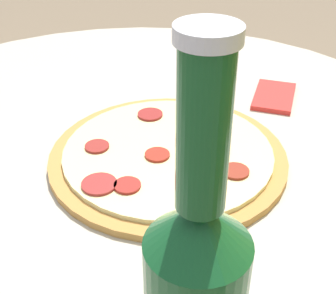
% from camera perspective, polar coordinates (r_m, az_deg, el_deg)
% --- Properties ---
extents(table, '(0.98, 0.98, 0.69)m').
position_cam_1_polar(table, '(0.76, -4.01, -10.84)').
color(table, '#B2A893').
rests_on(table, ground_plane).
extents(pizza, '(0.31, 0.31, 0.02)m').
position_cam_1_polar(pizza, '(0.62, 0.02, -0.95)').
color(pizza, '#B77F3D').
rests_on(pizza, table).
extents(napkin, '(0.11, 0.07, 0.01)m').
position_cam_1_polar(napkin, '(0.79, 12.80, 6.05)').
color(napkin, red).
rests_on(napkin, table).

